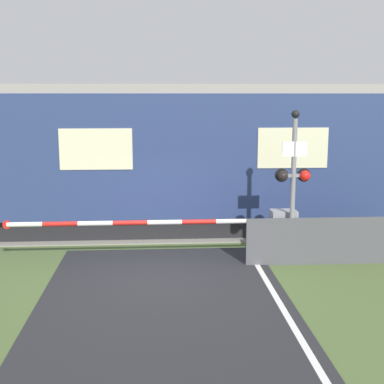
{
  "coord_description": "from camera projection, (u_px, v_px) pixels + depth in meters",
  "views": [
    {
      "loc": [
        -0.1,
        -11.04,
        3.85
      ],
      "look_at": [
        0.72,
        1.65,
        1.54
      ],
      "focal_mm": 50.0,
      "sensor_mm": 36.0,
      "label": 1
    }
  ],
  "objects": [
    {
      "name": "train",
      "position": [
        280.0,
        156.0,
        15.4
      ],
      "size": [
        18.52,
        2.89,
        4.13
      ],
      "color": "black",
      "rests_on": "ground_plane"
    },
    {
      "name": "crossing_barrier",
      "position": [
        256.0,
        232.0,
        12.59
      ],
      "size": [
        6.8,
        0.44,
        1.18
      ],
      "color": "gray",
      "rests_on": "ground_plane"
    },
    {
      "name": "track_bed",
      "position": [
        162.0,
        228.0,
        15.56
      ],
      "size": [
        36.0,
        3.2,
        0.13
      ],
      "color": "gray",
      "rests_on": "ground_plane"
    },
    {
      "name": "signal_post",
      "position": [
        293.0,
        178.0,
        12.0
      ],
      "size": [
        0.81,
        0.26,
        3.53
      ],
      "color": "gray",
      "rests_on": "ground_plane"
    },
    {
      "name": "roadside_fence",
      "position": [
        340.0,
        241.0,
        12.28
      ],
      "size": [
        4.35,
        0.06,
        1.1
      ],
      "color": "#4C4C51",
      "rests_on": "ground_plane"
    },
    {
      "name": "ground_plane",
      "position": [
        164.0,
        276.0,
        11.54
      ],
      "size": [
        80.0,
        80.0,
        0.0
      ],
      "primitive_type": "plane",
      "color": "#4C6033"
    }
  ]
}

